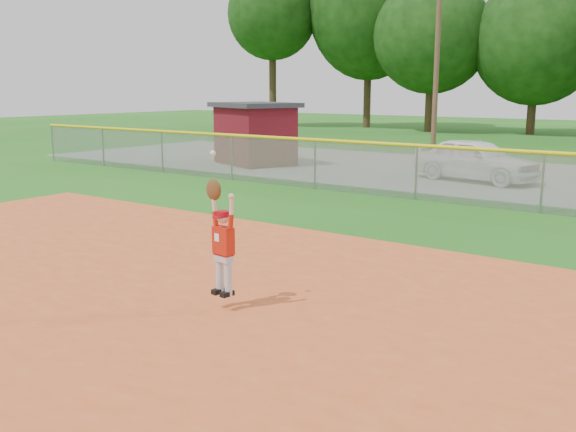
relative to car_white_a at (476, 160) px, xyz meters
The scene contains 5 objects.
ground 14.75m from the car_white_a, 77.31° to the right, with size 120.00×120.00×0.00m, color #1E5E15.
car_white_a is the anchor object (origin of this frame).
utility_shed 8.91m from the car_white_a, behind, with size 4.00×3.58×2.47m.
outfield_fence 5.44m from the car_white_a, 53.46° to the right, with size 40.06×0.10×1.55m.
ballplayer 14.32m from the car_white_a, 83.67° to the right, with size 0.53×0.24×1.98m.
Camera 1 is at (4.04, -6.21, 3.04)m, focal length 40.00 mm.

